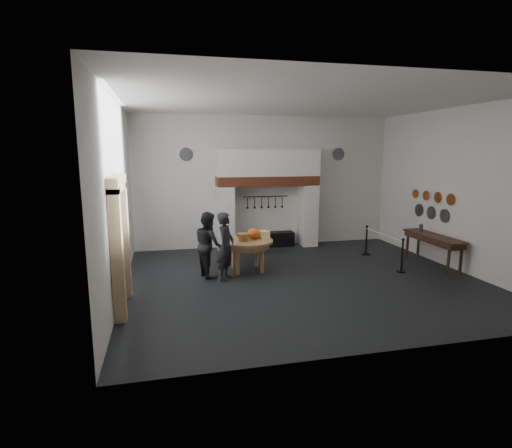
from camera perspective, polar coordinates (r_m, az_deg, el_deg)
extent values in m
cube|color=black|center=(10.63, 6.67, -7.76)|extent=(9.00, 8.00, 0.02)
cube|color=silver|center=(10.19, 7.22, 17.08)|extent=(9.00, 8.00, 0.02)
cube|color=silver|center=(13.98, 1.33, 6.03)|extent=(9.00, 0.02, 4.50)
cube|color=silver|center=(6.58, 18.84, 0.77)|extent=(9.00, 0.02, 4.50)
cube|color=silver|center=(9.62, -19.21, 3.57)|extent=(0.02, 8.00, 4.50)
cube|color=silver|center=(12.44, 26.88, 4.42)|extent=(0.02, 8.00, 4.50)
cube|color=silver|center=(13.49, -4.40, 0.82)|extent=(0.55, 0.70, 2.15)
cube|color=silver|center=(14.22, 7.43, 1.25)|extent=(0.55, 0.70, 2.15)
cube|color=#9E442B|center=(13.64, 1.70, 6.18)|extent=(3.50, 0.72, 0.32)
cube|color=silver|center=(13.61, 1.71, 8.74)|extent=(3.50, 0.70, 0.90)
cube|color=black|center=(14.00, 1.58, -2.24)|extent=(1.90, 0.45, 0.50)
cylinder|color=black|center=(13.95, 1.41, 3.96)|extent=(1.60, 0.02, 0.02)
cube|color=black|center=(8.80, -19.31, -3.62)|extent=(0.04, 1.10, 2.50)
cube|color=tan|center=(8.11, -19.21, -4.42)|extent=(0.22, 0.30, 2.60)
cube|color=tan|center=(9.46, -18.34, -2.32)|extent=(0.22, 0.30, 2.60)
cube|color=tan|center=(8.58, -19.26, 5.52)|extent=(0.22, 1.70, 0.30)
cube|color=gold|center=(10.49, -18.28, 0.54)|extent=(0.05, 0.34, 0.44)
cylinder|color=tan|center=(11.07, -1.24, -2.46)|extent=(1.78, 1.78, 0.07)
ellipsoid|color=#D04E1D|center=(11.17, -0.35, -1.35)|extent=(0.36, 0.36, 0.31)
cube|color=#E9CF8B|center=(11.10, 1.33, -1.61)|extent=(0.22, 0.22, 0.24)
cube|color=#FFFD98|center=(11.38, 0.86, -1.41)|extent=(0.18, 0.18, 0.20)
cone|color=#9F5E3A|center=(10.87, -1.86, -1.92)|extent=(0.40, 0.40, 0.22)
ellipsoid|color=#9E6838|center=(11.36, -2.10, -1.62)|extent=(0.31, 0.18, 0.13)
imported|color=black|center=(10.30, -4.35, -3.20)|extent=(0.67, 0.77, 1.77)
imported|color=black|center=(10.64, -6.81, -2.89)|extent=(0.85, 0.98, 1.74)
cube|color=#361D13|center=(12.64, 24.01, -1.62)|extent=(0.55, 2.20, 0.06)
cylinder|color=#4F5055|center=(13.09, 22.49, -0.51)|extent=(0.12, 0.12, 0.22)
cylinder|color=#C6662D|center=(12.60, 26.06, 3.17)|extent=(0.03, 0.34, 0.34)
cylinder|color=#C6662D|center=(13.03, 24.54, 3.48)|extent=(0.03, 0.32, 0.32)
cylinder|color=#C6662D|center=(13.46, 23.13, 3.77)|extent=(0.03, 0.30, 0.30)
cylinder|color=#C6662D|center=(13.91, 21.80, 4.04)|extent=(0.03, 0.28, 0.28)
cylinder|color=#4C4C51|center=(12.81, 25.32, 1.07)|extent=(0.03, 0.40, 0.40)
cylinder|color=#4C4C51|center=(13.28, 23.73, 1.48)|extent=(0.03, 0.40, 0.40)
cylinder|color=#4C4C51|center=(13.76, 22.25, 1.86)|extent=(0.03, 0.40, 0.40)
cylinder|color=#4C4C51|center=(13.49, -9.95, 9.77)|extent=(0.44, 0.03, 0.44)
cylinder|color=#4C4C51|center=(14.81, 11.71, 9.74)|extent=(0.44, 0.03, 0.44)
cylinder|color=black|center=(11.71, 20.15, -4.35)|extent=(0.05, 0.05, 0.90)
cylinder|color=black|center=(13.38, 15.50, -2.32)|extent=(0.05, 0.05, 0.90)
cylinder|color=white|center=(12.45, 17.76, -1.48)|extent=(0.04, 2.00, 0.04)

